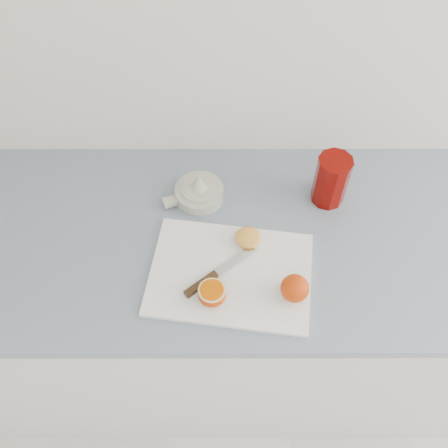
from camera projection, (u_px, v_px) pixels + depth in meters
name	position (u px, v px, depth m)	size (l,w,h in m)	color
counter	(256.00, 310.00, 1.64)	(2.55, 0.64, 0.89)	white
cutting_board	(230.00, 274.00, 1.21)	(0.39, 0.28, 0.01)	white
whole_orange	(295.00, 288.00, 1.14)	(0.07, 0.07, 0.07)	#D83E00
half_orange	(212.00, 294.00, 1.15)	(0.07, 0.07, 0.04)	#D83E00
squeezed_shell	(248.00, 237.00, 1.24)	(0.06, 0.06, 0.03)	gold
paring_knife	(207.00, 280.00, 1.18)	(0.17, 0.15, 0.01)	#422E13
citrus_juicer	(199.00, 191.00, 1.33)	(0.16, 0.13, 0.09)	beige
red_tumbler	(331.00, 181.00, 1.29)	(0.09, 0.09, 0.15)	#710400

